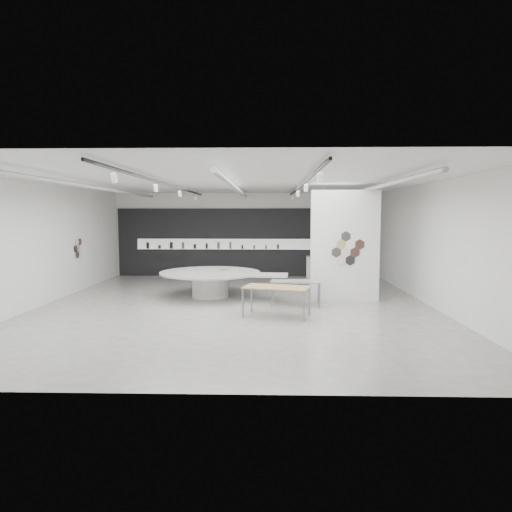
{
  "coord_description": "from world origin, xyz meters",
  "views": [
    {
      "loc": [
        1.01,
        -13.89,
        2.8
      ],
      "look_at": [
        0.6,
        1.2,
        1.44
      ],
      "focal_mm": 32.0,
      "sensor_mm": 36.0,
      "label": 1
    }
  ],
  "objects_px": {
    "partition_column": "(345,246)",
    "display_island": "(212,280)",
    "kitchen_counter": "(325,267)",
    "sample_table_stone": "(296,283)",
    "sample_table_wood": "(277,289)"
  },
  "relations": [
    {
      "from": "display_island",
      "to": "sample_table_wood",
      "type": "bearing_deg",
      "value": -49.68
    },
    {
      "from": "partition_column",
      "to": "display_island",
      "type": "relative_size",
      "value": 0.8
    },
    {
      "from": "partition_column",
      "to": "display_island",
      "type": "bearing_deg",
      "value": 173.54
    },
    {
      "from": "display_island",
      "to": "sample_table_wood",
      "type": "height_order",
      "value": "display_island"
    },
    {
      "from": "display_island",
      "to": "sample_table_stone",
      "type": "distance_m",
      "value": 3.12
    },
    {
      "from": "display_island",
      "to": "sample_table_wood",
      "type": "relative_size",
      "value": 2.31
    },
    {
      "from": "sample_table_wood",
      "to": "kitchen_counter",
      "type": "relative_size",
      "value": 1.11
    },
    {
      "from": "sample_table_wood",
      "to": "sample_table_stone",
      "type": "distance_m",
      "value": 1.66
    },
    {
      "from": "partition_column",
      "to": "display_island",
      "type": "xyz_separation_m",
      "value": [
        -4.41,
        0.5,
        -1.23
      ]
    },
    {
      "from": "sample_table_stone",
      "to": "display_island",
      "type": "bearing_deg",
      "value": 152.68
    },
    {
      "from": "partition_column",
      "to": "sample_table_stone",
      "type": "xyz_separation_m",
      "value": [
        -1.64,
        -0.93,
        -1.09
      ]
    },
    {
      "from": "partition_column",
      "to": "kitchen_counter",
      "type": "relative_size",
      "value": 2.04
    },
    {
      "from": "display_island",
      "to": "sample_table_stone",
      "type": "bearing_deg",
      "value": -22.95
    },
    {
      "from": "partition_column",
      "to": "kitchen_counter",
      "type": "distance_m",
      "value": 5.68
    },
    {
      "from": "partition_column",
      "to": "kitchen_counter",
      "type": "xyz_separation_m",
      "value": [
        0.06,
        5.52,
        -1.31
      ]
    }
  ]
}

